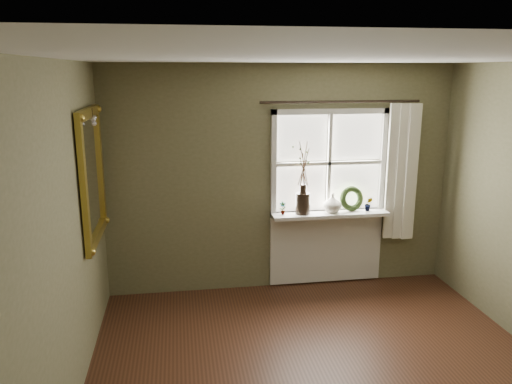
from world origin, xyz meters
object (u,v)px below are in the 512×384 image
object	(u,v)px
wreath	(351,201)
gilt_mirror	(92,175)
dark_jug	(303,203)
cream_vase	(332,203)

from	to	relation	value
wreath	gilt_mirror	distance (m)	2.90
dark_jug	cream_vase	distance (m)	0.35
gilt_mirror	wreath	bearing A→B (deg)	12.84
gilt_mirror	dark_jug	bearing A→B (deg)	15.19
dark_jug	gilt_mirror	bearing A→B (deg)	-164.81
dark_jug	gilt_mirror	xyz separation A→B (m)	(-2.19, -0.59, 0.52)
cream_vase	wreath	size ratio (longest dim) A/B	0.74
dark_jug	wreath	bearing A→B (deg)	3.85
wreath	gilt_mirror	bearing A→B (deg)	-175.86
dark_jug	wreath	size ratio (longest dim) A/B	0.82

